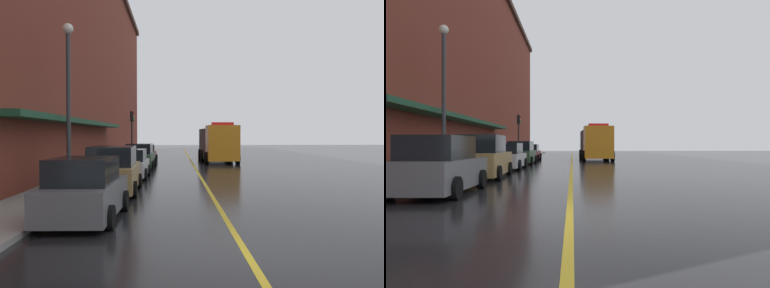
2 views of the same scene
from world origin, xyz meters
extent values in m
plane|color=black|center=(0.00, 25.00, 0.00)|extent=(112.00, 112.00, 0.00)
cube|color=gray|center=(-6.20, 25.00, 0.07)|extent=(2.40, 70.00, 0.15)
cube|color=gold|center=(0.00, 25.00, 0.00)|extent=(0.16, 70.00, 0.01)
cube|color=maroon|center=(-12.59, 24.00, 9.21)|extent=(10.39, 64.00, 18.42)
cube|color=#19472D|center=(-6.85, 16.00, 3.10)|extent=(1.20, 22.40, 0.24)
cube|color=#595B60|center=(-3.98, 3.52, 0.61)|extent=(1.88, 4.19, 0.87)
cube|color=black|center=(-3.98, 3.31, 1.41)|extent=(1.67, 2.31, 0.71)
cylinder|color=black|center=(-4.87, 4.82, 0.32)|extent=(0.23, 0.64, 0.64)
cylinder|color=black|center=(-3.04, 4.79, 0.32)|extent=(0.23, 0.64, 0.64)
cylinder|color=black|center=(-4.92, 2.24, 0.32)|extent=(0.23, 0.64, 0.64)
cylinder|color=black|center=(-3.09, 2.21, 0.32)|extent=(0.23, 0.64, 0.64)
cube|color=#A5844C|center=(-3.99, 8.82, 0.66)|extent=(2.00, 4.75, 0.96)
cube|color=black|center=(-3.98, 8.58, 1.53)|extent=(1.76, 2.63, 0.78)
cylinder|color=black|center=(-4.98, 10.26, 0.32)|extent=(0.23, 0.64, 0.64)
cylinder|color=black|center=(-3.06, 10.30, 0.32)|extent=(0.23, 0.64, 0.64)
cylinder|color=black|center=(-4.91, 7.34, 0.32)|extent=(0.23, 0.64, 0.64)
cylinder|color=black|center=(-3.00, 7.38, 0.32)|extent=(0.23, 0.64, 0.64)
cube|color=silver|center=(-3.88, 14.35, 0.57)|extent=(1.80, 4.14, 0.78)
cube|color=black|center=(-3.88, 14.15, 1.28)|extent=(1.60, 2.28, 0.64)
cylinder|color=black|center=(-4.76, 15.64, 0.32)|extent=(0.23, 0.64, 0.64)
cylinder|color=black|center=(-2.98, 15.62, 0.32)|extent=(0.23, 0.64, 0.64)
cylinder|color=black|center=(-4.78, 13.08, 0.32)|extent=(0.23, 0.64, 0.64)
cylinder|color=black|center=(-3.00, 13.07, 0.32)|extent=(0.23, 0.64, 0.64)
cube|color=#2D5133|center=(-3.89, 20.48, 0.61)|extent=(1.88, 4.60, 0.87)
cube|color=black|center=(-3.90, 20.25, 1.40)|extent=(1.68, 2.54, 0.71)
cylinder|color=black|center=(-4.80, 21.91, 0.32)|extent=(0.23, 0.64, 0.64)
cylinder|color=black|center=(-2.95, 21.89, 0.32)|extent=(0.23, 0.64, 0.64)
cylinder|color=black|center=(-4.84, 19.07, 0.32)|extent=(0.23, 0.64, 0.64)
cylinder|color=black|center=(-2.98, 19.05, 0.32)|extent=(0.23, 0.64, 0.64)
cube|color=maroon|center=(-3.99, 26.48, 0.55)|extent=(1.85, 4.33, 0.75)
cube|color=black|center=(-3.99, 26.26, 1.23)|extent=(1.65, 2.39, 0.61)
cylinder|color=black|center=(-4.92, 27.80, 0.32)|extent=(0.23, 0.64, 0.64)
cylinder|color=black|center=(-3.10, 27.83, 0.32)|extent=(0.23, 0.64, 0.64)
cylinder|color=black|center=(-4.88, 25.13, 0.32)|extent=(0.23, 0.64, 0.64)
cylinder|color=black|center=(-3.06, 25.16, 0.32)|extent=(0.23, 0.64, 0.64)
cube|color=orange|center=(2.35, 24.11, 1.71)|extent=(2.55, 2.38, 2.82)
cube|color=#3F3F42|center=(2.24, 28.41, 1.60)|extent=(2.64, 5.68, 2.59)
cube|color=red|center=(2.35, 24.11, 3.24)|extent=(1.76, 0.64, 0.24)
cylinder|color=black|center=(3.61, 24.23, 0.50)|extent=(0.33, 1.01, 1.00)
cylinder|color=black|center=(1.08, 24.16, 0.50)|extent=(0.33, 1.01, 1.00)
cylinder|color=black|center=(3.52, 27.74, 0.50)|extent=(0.33, 1.01, 1.00)
cylinder|color=black|center=(0.99, 27.67, 0.50)|extent=(0.33, 1.01, 1.00)
cylinder|color=black|center=(3.46, 30.01, 0.50)|extent=(0.33, 1.01, 1.00)
cylinder|color=black|center=(0.93, 29.95, 0.50)|extent=(0.33, 1.01, 1.00)
cylinder|color=#4C4C51|center=(-5.35, 15.77, 0.68)|extent=(0.07, 0.07, 1.05)
cube|color=black|center=(-5.35, 15.77, 1.34)|extent=(0.14, 0.18, 0.28)
cylinder|color=#4C4C51|center=(-5.35, 27.51, 0.68)|extent=(0.07, 0.07, 1.05)
cube|color=black|center=(-5.35, 27.51, 1.34)|extent=(0.14, 0.18, 0.28)
cylinder|color=#33383D|center=(-5.95, 9.34, 3.40)|extent=(0.18, 0.18, 6.50)
sphere|color=white|center=(-5.95, 9.34, 6.87)|extent=(0.44, 0.44, 0.44)
cylinder|color=#232326|center=(-5.30, 28.34, 1.85)|extent=(0.14, 0.14, 3.40)
cube|color=black|center=(-5.30, 28.34, 4.00)|extent=(0.28, 0.36, 0.90)
sphere|color=red|center=(-5.14, 28.34, 4.30)|extent=(0.16, 0.16, 0.16)
sphere|color=gold|center=(-5.14, 28.34, 4.00)|extent=(0.16, 0.16, 0.16)
sphere|color=green|center=(-5.14, 28.34, 3.70)|extent=(0.16, 0.16, 0.16)
camera|label=1|loc=(-1.45, -7.95, 2.42)|focal=37.72mm
camera|label=2|loc=(0.06, -7.53, 1.49)|focal=33.69mm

